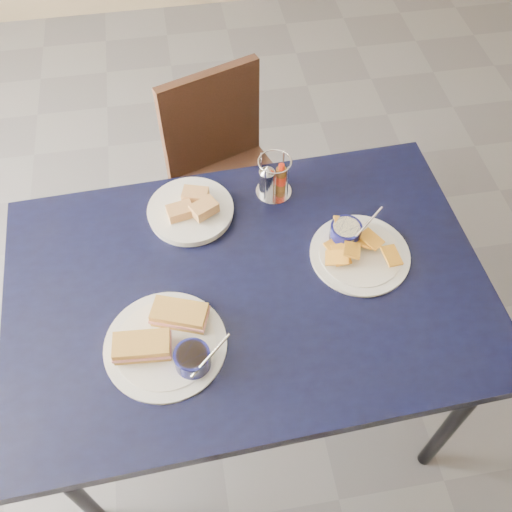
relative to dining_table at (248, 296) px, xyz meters
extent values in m
plane|color=#55555A|center=(0.24, 0.19, -0.69)|extent=(6.00, 6.00, 0.00)
cube|color=black|center=(0.00, 0.00, 0.04)|extent=(1.35, 0.93, 0.04)
cylinder|color=black|center=(-0.57, -0.35, -0.33)|extent=(0.04, 0.04, 0.71)
cylinder|color=black|center=(0.57, -0.35, -0.33)|extent=(0.04, 0.04, 0.71)
cylinder|color=black|center=(-0.57, 0.35, -0.33)|extent=(0.04, 0.04, 0.71)
cylinder|color=black|center=(0.57, 0.35, -0.33)|extent=(0.04, 0.04, 0.71)
cube|color=black|center=(0.05, 0.66, -0.29)|extent=(0.50, 0.49, 0.04)
cylinder|color=black|center=(-0.11, 0.51, -0.50)|extent=(0.03, 0.03, 0.39)
cylinder|color=black|center=(0.21, 0.51, -0.50)|extent=(0.03, 0.03, 0.39)
cylinder|color=black|center=(-0.11, 0.81, -0.50)|extent=(0.03, 0.03, 0.39)
cylinder|color=black|center=(0.21, 0.81, -0.50)|extent=(0.03, 0.03, 0.39)
cube|color=black|center=(0.05, 0.83, -0.06)|extent=(0.38, 0.17, 0.41)
cylinder|color=white|center=(-0.24, -0.15, 0.06)|extent=(0.31, 0.31, 0.01)
cylinder|color=white|center=(-0.24, -0.15, 0.07)|extent=(0.26, 0.26, 0.00)
cube|color=gold|center=(-0.29, -0.16, 0.09)|extent=(0.14, 0.08, 0.04)
cube|color=#D78483|center=(-0.29, -0.16, 0.09)|extent=(0.15, 0.09, 0.01)
cube|color=gold|center=(-0.19, -0.08, 0.09)|extent=(0.16, 0.11, 0.04)
cube|color=#D78483|center=(-0.19, -0.08, 0.09)|extent=(0.16, 0.12, 0.01)
cylinder|color=#0A0A38|center=(-0.17, -0.21, 0.10)|extent=(0.09, 0.09, 0.05)
cylinder|color=black|center=(-0.17, -0.21, 0.11)|extent=(0.08, 0.08, 0.01)
cylinder|color=silver|center=(-0.13, -0.23, 0.14)|extent=(0.11, 0.07, 0.08)
cylinder|color=white|center=(0.33, 0.04, 0.06)|extent=(0.28, 0.28, 0.01)
cylinder|color=white|center=(0.33, 0.04, 0.07)|extent=(0.23, 0.23, 0.00)
cube|color=gold|center=(0.26, 0.06, 0.07)|extent=(0.07, 0.08, 0.02)
cube|color=gold|center=(0.27, 0.04, 0.08)|extent=(0.05, 0.06, 0.03)
cube|color=gold|center=(0.34, 0.07, 0.08)|extent=(0.08, 0.07, 0.02)
cube|color=gold|center=(0.25, 0.02, 0.09)|extent=(0.07, 0.06, 0.03)
cube|color=gold|center=(0.36, 0.07, 0.09)|extent=(0.07, 0.08, 0.02)
cube|color=gold|center=(0.40, 0.00, 0.10)|extent=(0.05, 0.07, 0.02)
cube|color=gold|center=(0.30, 0.12, 0.10)|extent=(0.07, 0.05, 0.03)
cube|color=gold|center=(0.29, 0.03, 0.11)|extent=(0.06, 0.08, 0.03)
cylinder|color=#0A0A38|center=(0.30, 0.10, 0.10)|extent=(0.09, 0.09, 0.05)
cylinder|color=beige|center=(0.30, 0.10, 0.11)|extent=(0.08, 0.08, 0.01)
cylinder|color=silver|center=(0.34, 0.08, 0.14)|extent=(0.11, 0.07, 0.08)
cylinder|color=white|center=(-0.13, 0.28, 0.07)|extent=(0.25, 0.25, 0.02)
cylinder|color=white|center=(-0.13, 0.28, 0.08)|extent=(0.21, 0.21, 0.00)
cube|color=tan|center=(-0.16, 0.26, 0.10)|extent=(0.08, 0.06, 0.03)
cube|color=tan|center=(-0.11, 0.31, 0.10)|extent=(0.09, 0.07, 0.03)
cube|color=tan|center=(-0.09, 0.25, 0.11)|extent=(0.09, 0.08, 0.03)
cylinder|color=silver|center=(0.13, 0.32, 0.06)|extent=(0.11, 0.11, 0.01)
cylinder|color=silver|center=(0.17, 0.35, 0.13)|extent=(0.01, 0.01, 0.13)
cylinder|color=silver|center=(0.10, 0.35, 0.13)|extent=(0.01, 0.01, 0.13)
cylinder|color=silver|center=(0.10, 0.29, 0.13)|extent=(0.01, 0.01, 0.13)
cylinder|color=silver|center=(0.17, 0.29, 0.13)|extent=(0.01, 0.01, 0.13)
torus|color=silver|center=(0.13, 0.32, 0.19)|extent=(0.10, 0.10, 0.00)
cylinder|color=silver|center=(0.11, 0.32, 0.11)|extent=(0.05, 0.05, 0.08)
cone|color=silver|center=(0.11, 0.32, 0.16)|extent=(0.04, 0.04, 0.02)
cylinder|color=brown|center=(0.15, 0.33, 0.11)|extent=(0.03, 0.03, 0.08)
cylinder|color=#BA210A|center=(0.15, 0.33, 0.11)|extent=(0.03, 0.03, 0.03)
cylinder|color=#BA210A|center=(0.15, 0.33, 0.16)|extent=(0.02, 0.02, 0.02)
camera|label=1|loc=(-0.12, -0.84, 1.37)|focal=40.00mm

